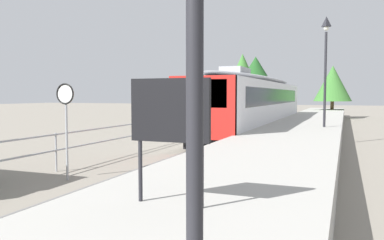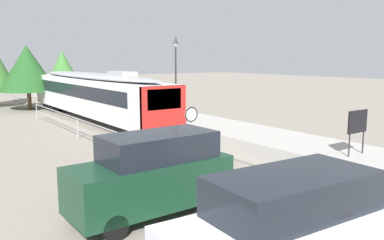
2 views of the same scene
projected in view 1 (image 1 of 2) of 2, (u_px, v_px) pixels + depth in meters
name	position (u px, v px, depth m)	size (l,w,h in m)	color
ground_plane	(184.00, 139.00, 21.72)	(160.00, 160.00, 0.00)	gray
track_rails	(237.00, 141.00, 20.61)	(3.20, 60.00, 0.14)	gray
commuter_train	(256.00, 100.00, 24.79)	(2.82, 20.42, 3.74)	silver
station_platform	(300.00, 135.00, 19.39)	(3.90, 60.00, 0.90)	#A8A59E
platform_lamp_mid_platform	(326.00, 50.00, 18.78)	(0.34, 0.34, 5.35)	#232328
platform_notice_board	(170.00, 115.00, 5.48)	(1.20, 0.08, 1.80)	#232328
speed_limit_sign	(66.00, 107.00, 11.14)	(0.61, 0.10, 2.81)	#9EA0A5
carpark_fence	(56.00, 143.00, 12.49)	(0.06, 36.06, 1.25)	#9EA0A5
tree_behind_carpark	(333.00, 83.00, 41.18)	(3.90, 3.90, 5.59)	brown
tree_behind_station_far	(242.00, 78.00, 39.76)	(4.52, 4.52, 6.67)	brown
tree_distant_left	(255.00, 80.00, 34.73)	(5.10, 5.10, 5.90)	brown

